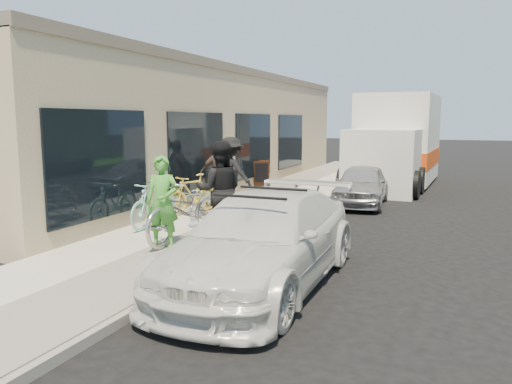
% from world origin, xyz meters
% --- Properties ---
extents(ground, '(120.00, 120.00, 0.00)m').
position_xyz_m(ground, '(0.00, 0.00, 0.00)').
color(ground, black).
rests_on(ground, ground).
extents(sidewalk, '(3.00, 34.00, 0.15)m').
position_xyz_m(sidewalk, '(-2.00, 3.00, 0.07)').
color(sidewalk, '#BBB5A8').
rests_on(sidewalk, ground).
extents(curb, '(0.12, 34.00, 0.13)m').
position_xyz_m(curb, '(-0.45, 3.00, 0.07)').
color(curb, gray).
rests_on(curb, ground).
extents(storefront, '(3.60, 20.00, 4.22)m').
position_xyz_m(storefront, '(-5.24, 7.99, 2.12)').
color(storefront, '#CBB78D').
rests_on(storefront, ground).
extents(bike_rack, '(0.18, 0.62, 0.88)m').
position_xyz_m(bike_rack, '(-3.01, 3.99, 0.68)').
color(bike_rack, black).
rests_on(bike_rack, sidewalk).
extents(sandwich_board, '(0.72, 0.72, 0.91)m').
position_xyz_m(sandwich_board, '(-3.28, 8.20, 0.62)').
color(sandwich_board, black).
rests_on(sandwich_board, sidewalk).
extents(sedan_white, '(1.98, 4.84, 1.44)m').
position_xyz_m(sedan_white, '(0.60, -1.29, 0.70)').
color(sedan_white, silver).
rests_on(sedan_white, ground).
extents(sedan_silver, '(1.65, 3.59, 1.19)m').
position_xyz_m(sedan_silver, '(0.58, 6.53, 0.60)').
color(sedan_silver, '#98989D').
rests_on(sedan_silver, ground).
extents(moving_truck, '(2.85, 7.09, 3.44)m').
position_xyz_m(moving_truck, '(0.89, 11.64, 1.53)').
color(moving_truck, silver).
rests_on(moving_truck, ground).
extents(tandem_bike, '(0.99, 2.37, 1.21)m').
position_xyz_m(tandem_bike, '(-1.62, 0.16, 0.76)').
color(tandem_bike, '#B8B8BB').
rests_on(tandem_bike, sidewalk).
extents(woman_rider, '(0.70, 0.54, 1.71)m').
position_xyz_m(woman_rider, '(-1.71, -0.50, 1.00)').
color(woman_rider, green).
rests_on(woman_rider, sidewalk).
extents(man_standing, '(1.16, 1.07, 1.93)m').
position_xyz_m(man_standing, '(-1.08, 0.59, 1.12)').
color(man_standing, black).
rests_on(man_standing, sidewalk).
extents(cruiser_bike_a, '(0.51, 1.73, 1.03)m').
position_xyz_m(cruiser_bike_a, '(-2.91, 1.01, 0.67)').
color(cruiser_bike_a, '#86C8B7').
rests_on(cruiser_bike_a, sidewalk).
extents(cruiser_bike_b, '(0.99, 1.60, 0.80)m').
position_xyz_m(cruiser_bike_b, '(-2.97, 2.71, 0.55)').
color(cruiser_bike_b, '#86C8B7').
rests_on(cruiser_bike_b, sidewalk).
extents(cruiser_bike_c, '(0.97, 1.72, 0.99)m').
position_xyz_m(cruiser_bike_c, '(-2.94, 2.74, 0.65)').
color(cruiser_bike_c, gold).
rests_on(cruiser_bike_c, sidewalk).
extents(bystander_a, '(1.35, 0.95, 1.90)m').
position_xyz_m(bystander_a, '(-2.38, 3.82, 1.10)').
color(bystander_a, black).
rests_on(bystander_a, sidewalk).
extents(bystander_b, '(1.13, 0.78, 1.78)m').
position_xyz_m(bystander_b, '(-2.79, 3.93, 1.04)').
color(bystander_b, '#51403A').
rests_on(bystander_b, sidewalk).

